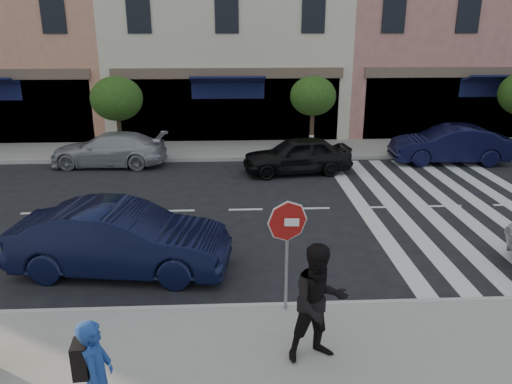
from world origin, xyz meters
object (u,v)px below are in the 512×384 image
car_near_mid (121,239)px  car_far_left (109,149)px  stop_sign (287,231)px  walker (319,303)px  car_far_mid (297,155)px  photographer (97,377)px  car_far_right (449,144)px

car_near_mid → car_far_left: car_near_mid is taller
stop_sign → walker: bearing=-70.8°
stop_sign → walker: stop_sign is taller
car_near_mid → car_far_mid: bearing=-25.7°
photographer → car_far_left: (-2.96, 13.55, -0.35)m
car_far_left → stop_sign: bearing=31.6°
car_far_right → car_near_mid: bearing=-48.9°
photographer → walker: 3.35m
photographer → car_far_left: bearing=7.2°
stop_sign → photographer: bearing=-128.7°
car_far_left → car_far_mid: (7.07, -1.36, 0.04)m
car_near_mid → car_far_right: (10.93, 8.55, -0.04)m
walker → car_far_left: walker is taller
car_far_left → car_near_mid: bearing=18.3°
stop_sign → car_far_left: 12.22m
car_near_mid → car_far_mid: 8.86m
walker → stop_sign: bearing=89.1°
car_near_mid → car_far_left: size_ratio=1.07×
car_far_left → walker: bearing=30.1°
walker → car_far_right: 13.94m
walker → car_near_mid: (-3.75, 3.39, -0.36)m
photographer → car_far_left: size_ratio=0.38×
stop_sign → car_far_left: size_ratio=0.49×
car_far_mid → car_far_right: car_far_right is taller
photographer → car_near_mid: 4.81m
car_far_left → car_far_right: car_far_right is taller
car_far_right → stop_sign: bearing=-32.5°
stop_sign → car_far_right: (7.53, 10.52, -1.00)m
photographer → walker: size_ratio=0.85×
photographer → car_far_left: 13.88m
stop_sign → car_far_right: 12.98m
car_near_mid → car_far_right: bearing=-44.7°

